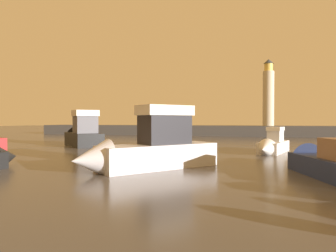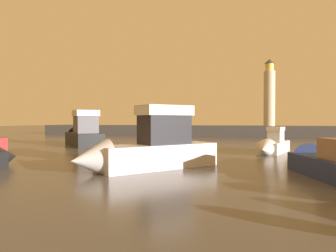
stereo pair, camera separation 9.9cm
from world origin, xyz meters
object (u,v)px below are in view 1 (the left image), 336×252
object	(u,v)px
motorboat_2	(81,134)
motorboat_3	(322,162)
motorboat_0	(148,148)
motorboat_6	(272,145)
lighthouse	(268,94)

from	to	relation	value
motorboat_2	motorboat_3	size ratio (longest dim) A/B	1.08
motorboat_0	motorboat_2	distance (m)	18.32
motorboat_2	motorboat_6	size ratio (longest dim) A/B	1.29
motorboat_3	motorboat_6	xyz separation A→B (m)	(-1.80, 9.66, 0.08)
motorboat_0	motorboat_2	xyz separation A→B (m)	(-12.29, 13.59, -0.01)
motorboat_3	motorboat_0	bearing A→B (deg)	-175.20
motorboat_3	motorboat_6	bearing A→B (deg)	100.58
lighthouse	motorboat_0	distance (m)	40.04
lighthouse	motorboat_6	world-z (taller)	lighthouse
motorboat_2	lighthouse	bearing A→B (deg)	51.35
motorboat_0	motorboat_2	size ratio (longest dim) A/B	0.99
lighthouse	motorboat_2	xyz separation A→B (m)	(-20.18, -25.23, -5.87)
lighthouse	motorboat_3	world-z (taller)	lighthouse
motorboat_0	motorboat_6	size ratio (longest dim) A/B	1.27
motorboat_6	motorboat_2	bearing A→B (deg)	170.59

